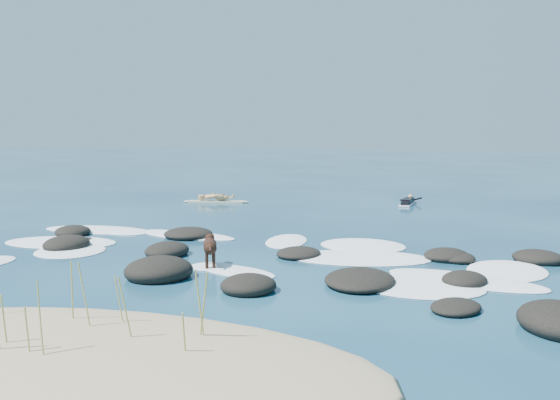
% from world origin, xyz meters
% --- Properties ---
extents(ground, '(160.00, 160.00, 0.00)m').
position_xyz_m(ground, '(0.00, 0.00, 0.00)').
color(ground, '#0A2642').
rests_on(ground, ground).
extents(sand_dune, '(9.00, 4.40, 0.60)m').
position_xyz_m(sand_dune, '(0.00, -8.20, 0.00)').
color(sand_dune, '#9E8966').
rests_on(sand_dune, ground).
extents(dune_grass, '(4.01, 1.80, 1.24)m').
position_xyz_m(dune_grass, '(-0.41, -8.02, 0.63)').
color(dune_grass, '#989F4D').
rests_on(dune_grass, ground).
extents(reef_rocks, '(14.60, 8.25, 0.61)m').
position_xyz_m(reef_rocks, '(1.10, -1.87, 0.11)').
color(reef_rocks, black).
rests_on(reef_rocks, ground).
extents(breaking_foam, '(14.95, 7.13, 0.12)m').
position_xyz_m(breaking_foam, '(-0.28, -0.26, 0.01)').
color(breaking_foam, white).
rests_on(breaking_foam, ground).
extents(standing_surfer_rig, '(2.88, 0.99, 1.65)m').
position_xyz_m(standing_surfer_rig, '(-5.11, 9.89, 0.65)').
color(standing_surfer_rig, beige).
rests_on(standing_surfer_rig, ground).
extents(paddling_surfer_rig, '(0.97, 2.18, 0.38)m').
position_xyz_m(paddling_surfer_rig, '(3.03, 11.43, 0.13)').
color(paddling_surfer_rig, white).
rests_on(paddling_surfer_rig, ground).
extents(dog, '(0.62, 1.15, 0.77)m').
position_xyz_m(dog, '(-0.44, -2.22, 0.51)').
color(dog, black).
rests_on(dog, ground).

